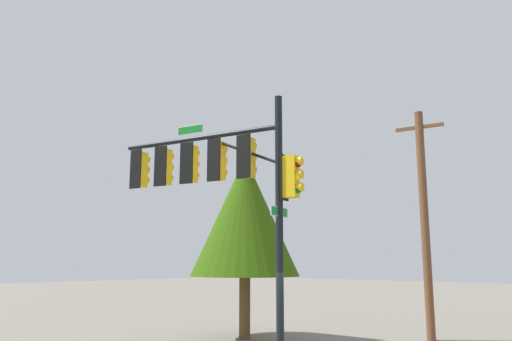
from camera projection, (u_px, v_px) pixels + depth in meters
signal_pole_assembly at (219, 177)px, 14.45m from camera, size 5.96×1.78×7.21m
utility_pole at (424, 219)px, 18.88m from camera, size 1.79×0.43×8.45m
tree_near at (245, 216)px, 19.29m from camera, size 4.08×4.08×6.77m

